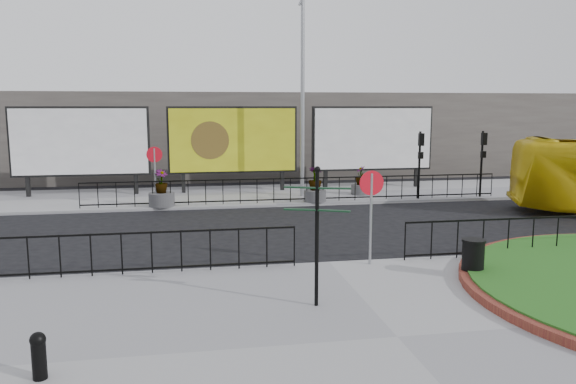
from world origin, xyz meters
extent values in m
plane|color=black|center=(0.00, 0.00, 0.00)|extent=(90.00, 90.00, 0.00)
cube|color=gray|center=(0.00, -5.00, 0.06)|extent=(30.00, 10.00, 0.12)
cube|color=gray|center=(0.00, 12.00, 0.06)|extent=(44.00, 6.00, 0.12)
cylinder|color=gray|center=(-5.00, 9.40, 1.32)|extent=(0.07, 0.07, 2.40)
cylinder|color=red|center=(-5.00, 9.40, 2.27)|extent=(0.64, 0.03, 0.64)
cylinder|color=white|center=(-5.00, 9.42, 2.27)|extent=(0.50, 0.03, 0.50)
cylinder|color=gray|center=(1.00, -0.40, 1.32)|extent=(0.07, 0.07, 2.40)
cylinder|color=red|center=(1.00, -0.40, 2.27)|extent=(0.64, 0.03, 0.64)
cylinder|color=white|center=(1.00, -0.38, 2.27)|extent=(0.50, 0.03, 0.50)
cube|color=black|center=(-10.90, 13.00, 0.62)|extent=(0.18, 0.18, 1.00)
cube|color=black|center=(-6.10, 13.00, 0.62)|extent=(0.18, 0.18, 1.00)
cube|color=black|center=(-8.50, 13.00, 2.62)|extent=(6.20, 0.25, 3.20)
cube|color=white|center=(-8.50, 12.84, 2.62)|extent=(6.00, 0.06, 3.00)
cube|color=black|center=(-3.90, 13.00, 0.62)|extent=(0.18, 0.18, 1.00)
cube|color=black|center=(0.90, 13.00, 0.62)|extent=(0.18, 0.18, 1.00)
cube|color=black|center=(-1.50, 13.00, 2.62)|extent=(6.20, 0.25, 3.20)
cube|color=#C9D41D|center=(-1.50, 12.84, 2.62)|extent=(6.00, 0.06, 3.00)
cube|color=black|center=(3.10, 13.00, 0.62)|extent=(0.18, 0.18, 1.00)
cube|color=black|center=(7.90, 13.00, 0.62)|extent=(0.18, 0.18, 1.00)
cube|color=black|center=(5.50, 13.00, 2.62)|extent=(6.20, 0.25, 3.20)
cube|color=white|center=(5.50, 12.84, 2.62)|extent=(6.00, 0.06, 3.00)
cylinder|color=gray|center=(1.50, 11.00, 4.62)|extent=(0.18, 0.18, 9.00)
cylinder|color=black|center=(6.50, 9.40, 1.62)|extent=(0.10, 0.10, 3.00)
cube|color=black|center=(6.50, 9.28, 2.77)|extent=(0.22, 0.18, 0.55)
cube|color=black|center=(6.50, 9.28, 2.07)|extent=(0.20, 0.16, 0.30)
cylinder|color=black|center=(9.50, 9.40, 1.62)|extent=(0.10, 0.10, 3.00)
cube|color=black|center=(9.50, 9.28, 2.77)|extent=(0.22, 0.18, 0.55)
cube|color=black|center=(9.50, 9.28, 2.07)|extent=(0.20, 0.16, 0.30)
cube|color=#5B5650|center=(0.00, 22.00, 2.50)|extent=(40.00, 10.00, 5.00)
cylinder|color=black|center=(-1.08, -3.17, 1.52)|extent=(0.08, 0.08, 2.81)
sphere|color=black|center=(-1.08, -3.17, 2.97)|extent=(0.12, 0.12, 0.12)
cube|color=black|center=(-1.40, -3.03, 2.59)|extent=(0.65, 0.38, 0.03)
cube|color=black|center=(-0.74, -3.27, 2.59)|extent=(0.67, 0.30, 0.03)
cube|color=black|center=(-1.41, -3.06, 2.14)|extent=(0.66, 0.32, 0.03)
cube|color=black|center=(-0.76, -3.31, 2.14)|extent=(0.65, 0.38, 0.03)
cylinder|color=black|center=(-5.93, -5.54, 0.42)|extent=(0.22, 0.22, 0.60)
sphere|color=black|center=(-5.93, -5.54, 0.74)|extent=(0.24, 0.24, 0.24)
cylinder|color=black|center=(3.09, -1.92, 0.56)|extent=(0.53, 0.53, 0.88)
cylinder|color=black|center=(3.09, -1.92, 1.03)|extent=(0.57, 0.57, 0.06)
cylinder|color=#4C4C4F|center=(-4.77, 9.40, 0.40)|extent=(1.07, 1.07, 0.55)
imported|color=#285516|center=(-4.77, 9.40, 1.16)|extent=(0.76, 0.76, 0.97)
cylinder|color=#4C4C4F|center=(1.75, 9.40, 0.37)|extent=(0.96, 0.96, 0.50)
imported|color=#285516|center=(1.75, 9.40, 1.14)|extent=(0.81, 0.81, 1.03)
cylinder|color=#4C4C4F|center=(4.30, 11.00, 0.35)|extent=(0.88, 0.88, 0.46)
imported|color=#285516|center=(4.30, 11.00, 1.02)|extent=(0.51, 0.51, 0.88)
camera|label=1|loc=(-3.61, -14.08, 4.22)|focal=35.00mm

